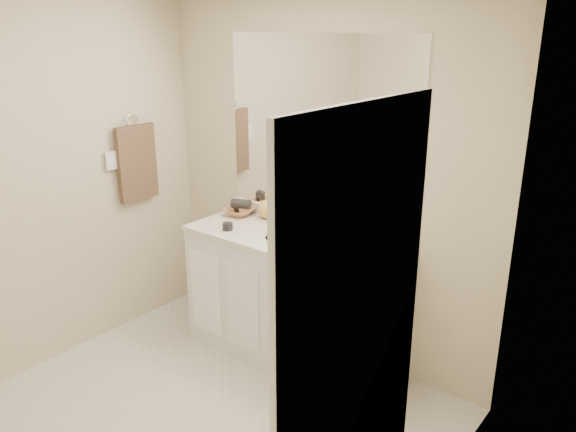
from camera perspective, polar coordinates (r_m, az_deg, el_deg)
The scene contains 27 objects.
wall_back at distance 3.78m, azimuth 3.08°, elevation 3.40°, with size 2.60×0.02×2.40m, color beige.
wall_left at distance 3.92m, azimuth -24.49°, elevation 2.29°, with size 0.02×2.60×2.40m, color beige.
wall_right at distance 2.11m, azimuth 11.41°, elevation -9.89°, with size 0.02×2.60×2.40m, color beige.
vanity_cabinet at distance 3.85m, azimuth 0.47°, elevation -8.65°, with size 1.50×0.55×0.85m, color silver.
countertop at distance 3.67m, azimuth 0.49°, elevation -2.54°, with size 1.52×0.57×0.03m, color silver.
backsplash at distance 3.85m, azimuth 2.88°, elevation -0.68°, with size 1.52×0.03×0.08m, color white.
sink_basin at distance 3.65m, azimuth 0.29°, elevation -2.59°, with size 0.37×0.37×0.02m, color silver.
faucet at distance 3.77m, azimuth 1.99°, elevation -0.86°, with size 0.02×0.02×0.11m, color silver.
mirror at distance 3.69m, azimuth 3.12°, elevation 8.77°, with size 1.48×0.01×1.20m, color white.
blue_mug at distance 3.81m, azimuth 0.51°, elevation -0.57°, with size 0.09×0.09×0.12m, color navy.
tan_cup at distance 3.61m, azimuth 2.62°, elevation -1.79°, with size 0.08×0.08×0.10m, color beige.
toothbrush at distance 3.57m, azimuth 2.77°, elevation -0.35°, with size 0.01×0.01×0.20m, color #FF438B.
mouthwash_bottle at distance 3.56m, azimuth 5.14°, elevation -1.71°, with size 0.07×0.07×0.16m, color #0C9290.
clear_pump_bottle at distance 3.49m, azimuth 8.40°, elevation -2.10°, with size 0.07×0.07×0.18m, color silver.
soap_dish at distance 3.32m, azimuth 5.14°, elevation -4.63°, with size 0.09×0.07×0.01m, color white.
green_soap at distance 3.31m, azimuth 5.15°, elevation -4.32°, with size 0.06×0.05×0.02m, color #6ED433.
orange_comb at distance 3.45m, azimuth 0.74°, elevation -3.65°, with size 0.13×0.03×0.01m, color #F2A419.
dark_jar at distance 3.84m, azimuth -6.15°, elevation -1.06°, with size 0.07×0.07×0.05m, color black.
soap_bottle_white at distance 3.90m, azimuth -0.58°, elevation 0.66°, with size 0.08×0.08×0.21m, color white.
soap_bottle_cream at distance 3.97m, azimuth -1.23°, elevation 0.71°, with size 0.08×0.08×0.18m, color #ECE8C0.
soap_bottle_yellow at distance 4.04m, azimuth -2.05°, elevation 1.10°, with size 0.15×0.15×0.19m, color #E5B359.
wicker_basket at distance 4.13m, azimuth -4.96°, elevation 0.45°, with size 0.22×0.22×0.05m, color #B26F48.
hair_dryer at distance 4.10m, azimuth -4.78°, elevation 1.24°, with size 0.07×0.07×0.14m, color black.
towel_ring at distance 4.22m, azimuth -15.58°, elevation 9.23°, with size 0.11×0.11×0.01m, color silver.
hand_towel at distance 4.26m, azimuth -15.07°, elevation 5.24°, with size 0.04×0.32×0.55m, color #34261C.
switch_plate at distance 4.15m, azimuth -17.51°, elevation 5.39°, with size 0.01×0.09×0.13m, color white.
door at distance 1.99m, azimuth 6.50°, elevation -18.24°, with size 0.02×0.82×2.00m, color white.
Camera 1 is at (2.11, -1.67, 2.19)m, focal length 35.00 mm.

